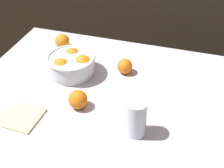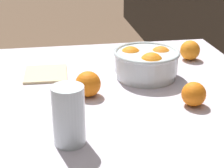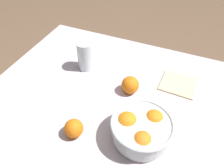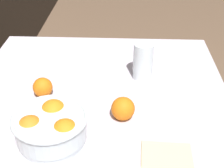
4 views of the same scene
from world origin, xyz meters
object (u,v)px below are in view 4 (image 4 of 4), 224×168
Objects in this scene: fruit_bowl at (51,127)px; orange_loose_near_bowl at (43,87)px; orange_loose_aside at (123,109)px; juice_glass at (143,63)px.

orange_loose_near_bowl is (0.22, 0.08, -0.02)m from fruit_bowl.
orange_loose_aside is (0.11, -0.20, -0.01)m from fruit_bowl.
juice_glass is 0.38m from orange_loose_near_bowl.
orange_loose_aside is (-0.11, -0.28, 0.00)m from orange_loose_near_bowl.
orange_loose_near_bowl is 0.30m from orange_loose_aside.
orange_loose_near_bowl is 0.91× the size of orange_loose_aside.
fruit_bowl is 1.52× the size of juice_glass.
orange_loose_aside is (-0.25, 0.07, -0.03)m from juice_glass.
juice_glass is 2.07× the size of orange_loose_near_bowl.
orange_loose_aside is at bearing -61.49° from fruit_bowl.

